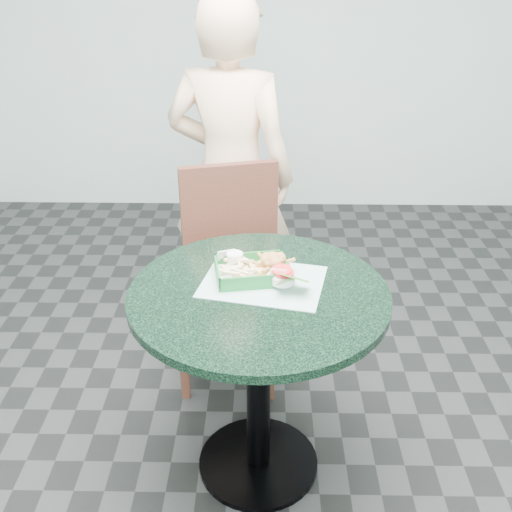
{
  "coord_description": "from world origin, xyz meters",
  "views": [
    {
      "loc": [
        0.02,
        -1.63,
        1.77
      ],
      "look_at": [
        -0.01,
        0.1,
        0.84
      ],
      "focal_mm": 42.0,
      "sensor_mm": 36.0,
      "label": 1
    }
  ],
  "objects_px": {
    "dining_chair": "(229,260)",
    "food_basket": "(252,278)",
    "diner_person": "(230,164)",
    "cafe_table": "(259,339)",
    "crab_sandwich": "(273,269)",
    "sauce_ramekin": "(238,261)"
  },
  "relations": [
    {
      "from": "food_basket",
      "to": "dining_chair",
      "type": "bearing_deg",
      "value": 101.4
    },
    {
      "from": "dining_chair",
      "to": "food_basket",
      "type": "distance_m",
      "value": 0.62
    },
    {
      "from": "diner_person",
      "to": "sauce_ramekin",
      "type": "height_order",
      "value": "diner_person"
    },
    {
      "from": "diner_person",
      "to": "food_basket",
      "type": "height_order",
      "value": "diner_person"
    },
    {
      "from": "cafe_table",
      "to": "crab_sandwich",
      "type": "xyz_separation_m",
      "value": [
        0.05,
        0.09,
        0.22
      ]
    },
    {
      "from": "sauce_ramekin",
      "to": "cafe_table",
      "type": "bearing_deg",
      "value": -63.29
    },
    {
      "from": "cafe_table",
      "to": "sauce_ramekin",
      "type": "height_order",
      "value": "sauce_ramekin"
    },
    {
      "from": "food_basket",
      "to": "sauce_ramekin",
      "type": "height_order",
      "value": "sauce_ramekin"
    },
    {
      "from": "diner_person",
      "to": "crab_sandwich",
      "type": "xyz_separation_m",
      "value": [
        0.19,
        -0.84,
        -0.07
      ]
    },
    {
      "from": "dining_chair",
      "to": "food_basket",
      "type": "relative_size",
      "value": 3.97
    },
    {
      "from": "dining_chair",
      "to": "sauce_ramekin",
      "type": "height_order",
      "value": "dining_chair"
    },
    {
      "from": "diner_person",
      "to": "cafe_table",
      "type": "bearing_deg",
      "value": 113.2
    },
    {
      "from": "food_basket",
      "to": "sauce_ramekin",
      "type": "distance_m",
      "value": 0.09
    },
    {
      "from": "food_basket",
      "to": "diner_person",
      "type": "bearing_deg",
      "value": 97.78
    },
    {
      "from": "cafe_table",
      "to": "dining_chair",
      "type": "relative_size",
      "value": 0.9
    },
    {
      "from": "food_basket",
      "to": "crab_sandwich",
      "type": "bearing_deg",
      "value": 1.98
    },
    {
      "from": "cafe_table",
      "to": "dining_chair",
      "type": "xyz_separation_m",
      "value": [
        -0.14,
        0.64,
        -0.05
      ]
    },
    {
      "from": "dining_chair",
      "to": "sauce_ramekin",
      "type": "xyz_separation_m",
      "value": [
        0.06,
        -0.5,
        0.27
      ]
    },
    {
      "from": "food_basket",
      "to": "crab_sandwich",
      "type": "distance_m",
      "value": 0.08
    },
    {
      "from": "dining_chair",
      "to": "crab_sandwich",
      "type": "distance_m",
      "value": 0.64
    },
    {
      "from": "crab_sandwich",
      "to": "cafe_table",
      "type": "bearing_deg",
      "value": -117.96
    },
    {
      "from": "diner_person",
      "to": "food_basket",
      "type": "distance_m",
      "value": 0.86
    }
  ]
}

